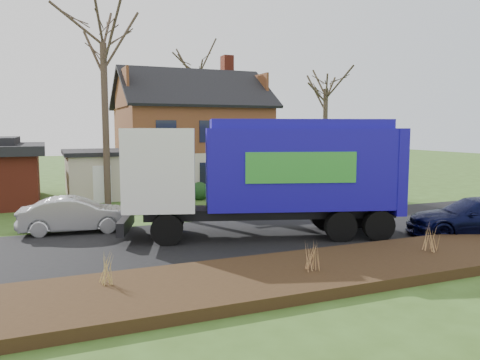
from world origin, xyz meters
name	(u,v)px	position (x,y,z in m)	size (l,w,h in m)	color
ground	(246,236)	(0.00, 0.00, 0.00)	(120.00, 120.00, 0.00)	#33501A
road	(246,236)	(0.00, 0.00, 0.01)	(80.00, 7.00, 0.02)	black
mulch_verge	(319,271)	(0.00, -5.30, 0.15)	(80.00, 3.50, 0.30)	black
main_house	(184,131)	(1.49, 13.91, 4.03)	(12.95, 8.95, 9.26)	#BEB499
garbage_truck	(269,169)	(0.86, -0.23, 2.61)	(10.93, 5.84, 4.53)	black
silver_sedan	(76,215)	(-6.05, 3.37, 0.72)	(1.51, 4.34, 1.43)	#A8ABB0
navy_wagon	(476,217)	(8.25, -3.40, 0.75)	(2.11, 5.20, 1.51)	black
tree_front_west	(102,18)	(-3.99, 10.08, 10.00)	(4.08, 4.08, 12.13)	#453629
tree_front_east	(326,72)	(9.66, 9.50, 7.78)	(3.44, 3.44, 9.57)	#423828
tree_back	(197,59)	(4.82, 21.50, 9.93)	(3.76, 3.76, 11.91)	#3A2F23
grass_clump_west	(107,269)	(-5.77, -4.65, 0.70)	(0.30, 0.25, 0.79)	tan
grass_clump_mid	(312,255)	(-0.43, -5.56, 0.72)	(0.30, 0.25, 0.85)	#AF7D4D
grass_clump_east	(432,238)	(4.14, -5.31, 0.72)	(0.34, 0.28, 0.85)	#B3844F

